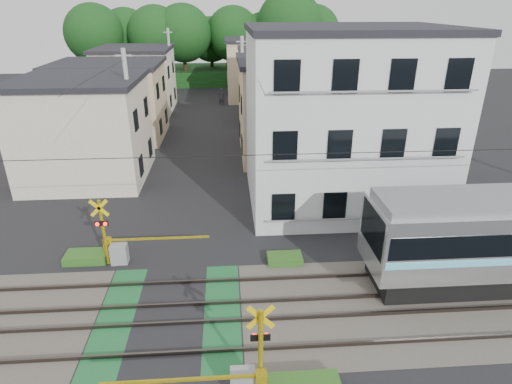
{
  "coord_description": "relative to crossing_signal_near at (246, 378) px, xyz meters",
  "views": [
    {
      "loc": [
        2.25,
        -12.44,
        10.29
      ],
      "look_at": [
        3.48,
        5.0,
        2.55
      ],
      "focal_mm": 30.0,
      "sensor_mm": 36.0,
      "label": 1
    }
  ],
  "objects": [
    {
      "name": "catenary",
      "position": [
        3.41,
        3.69,
        2.98
      ],
      "size": [
        60.0,
        5.04,
        7.0
      ],
      "color": "#2D2D33",
      "rests_on": "ground"
    },
    {
      "name": "utility_poles",
      "position": [
        -3.64,
        26.66,
        3.37
      ],
      "size": [
        7.9,
        42.0,
        8.0
      ],
      "color": "#A5A5A0",
      "rests_on": "ground"
    },
    {
      "name": "tree_hill",
      "position": [
        -1.94,
        51.65,
        4.89
      ],
      "size": [
        40.0,
        13.49,
        11.97
      ],
      "color": "#154015",
      "rests_on": "ground"
    },
    {
      "name": "houses_row",
      "position": [
        -2.33,
        29.57,
        2.53
      ],
      "size": [
        22.07,
        31.35,
        6.8
      ],
      "color": "beige",
      "rests_on": "ground"
    },
    {
      "name": "weed_patches",
      "position": [
        -0.83,
        3.56,
        -0.53
      ],
      "size": [
        10.25,
        8.8,
        0.4
      ],
      "color": "#2D5E1E",
      "rests_on": "ground"
    },
    {
      "name": "crossing_signal_far",
      "position": [
        -5.17,
        7.31,
        0.0
      ],
      "size": [
        4.74,
        0.65,
        3.09
      ],
      "color": "yellow",
      "rests_on": "ground"
    },
    {
      "name": "ground",
      "position": [
        -2.59,
        3.65,
        -0.71
      ],
      "size": [
        120.0,
        120.0,
        0.0
      ],
      "primitive_type": "plane",
      "color": "black"
    },
    {
      "name": "track_bed",
      "position": [
        -2.59,
        3.65,
        -0.67
      ],
      "size": [
        120.0,
        120.0,
        0.14
      ],
      "color": "#47423A",
      "rests_on": "ground"
    },
    {
      "name": "crossing_signal_near",
      "position": [
        0.0,
        0.0,
        0.0
      ],
      "size": [
        4.74,
        0.65,
        3.09
      ],
      "color": "yellow",
      "rests_on": "ground"
    },
    {
      "name": "apartment_block",
      "position": [
        5.91,
        13.15,
        3.94
      ],
      "size": [
        10.2,
        8.36,
        9.3
      ],
      "color": "silver",
      "rests_on": "ground"
    },
    {
      "name": "pedestrian",
      "position": [
        -0.84,
        38.2,
        0.22
      ],
      "size": [
        0.7,
        0.47,
        1.87
      ],
      "primitive_type": "imported",
      "rotation": [
        0.0,
        0.0,
        3.1
      ],
      "color": "#31333D",
      "rests_on": "ground"
    }
  ]
}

